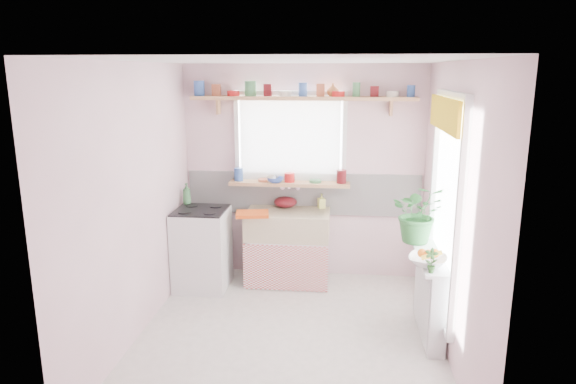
# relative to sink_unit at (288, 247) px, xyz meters

# --- Properties ---
(room) EXTENTS (3.20, 3.20, 3.20)m
(room) POSITION_rel_sink_unit_xyz_m (0.81, -0.43, 0.94)
(room) COLOR silver
(room) RESTS_ON ground
(sink_unit) EXTENTS (0.95, 0.65, 1.11)m
(sink_unit) POSITION_rel_sink_unit_xyz_m (0.00, 0.00, 0.00)
(sink_unit) COLOR white
(sink_unit) RESTS_ON ground
(cooker) EXTENTS (0.58, 0.58, 0.93)m
(cooker) POSITION_rel_sink_unit_xyz_m (-0.95, -0.24, 0.03)
(cooker) COLOR white
(cooker) RESTS_ON ground
(radiator_ledge) EXTENTS (0.22, 0.95, 0.78)m
(radiator_ledge) POSITION_rel_sink_unit_xyz_m (1.45, -1.09, -0.03)
(radiator_ledge) COLOR white
(radiator_ledge) RESTS_ON ground
(windowsill) EXTENTS (1.40, 0.22, 0.04)m
(windowsill) POSITION_rel_sink_unit_xyz_m (-0.00, 0.19, 0.71)
(windowsill) COLOR tan
(windowsill) RESTS_ON room
(pine_shelf) EXTENTS (2.52, 0.24, 0.04)m
(pine_shelf) POSITION_rel_sink_unit_xyz_m (0.15, 0.18, 1.69)
(pine_shelf) COLOR tan
(pine_shelf) RESTS_ON room
(shelf_crockery) EXTENTS (2.47, 0.11, 0.12)m
(shelf_crockery) POSITION_rel_sink_unit_xyz_m (0.13, 0.18, 1.76)
(shelf_crockery) COLOR #3359A5
(shelf_crockery) RESTS_ON pine_shelf
(sill_crockery) EXTENTS (1.35, 0.11, 0.12)m
(sill_crockery) POSITION_rel_sink_unit_xyz_m (-0.00, 0.19, 0.78)
(sill_crockery) COLOR #3359A5
(sill_crockery) RESTS_ON windowsill
(dish_tray) EXTENTS (0.40, 0.32, 0.04)m
(dish_tray) POSITION_rel_sink_unit_xyz_m (-0.38, -0.19, 0.44)
(dish_tray) COLOR #E75214
(dish_tray) RESTS_ON sink_unit
(colander) EXTENTS (0.34, 0.34, 0.12)m
(colander) POSITION_rel_sink_unit_xyz_m (-0.05, 0.21, 0.48)
(colander) COLOR #550E14
(colander) RESTS_ON sink_unit
(jade_plant) EXTENTS (0.53, 0.46, 0.59)m
(jade_plant) POSITION_rel_sink_unit_xyz_m (1.36, -0.69, 0.64)
(jade_plant) COLOR #2C6E32
(jade_plant) RESTS_ON radiator_ledge
(fruit_bowl) EXTENTS (0.40, 0.40, 0.08)m
(fruit_bowl) POSITION_rel_sink_unit_xyz_m (1.36, -1.32, 0.38)
(fruit_bowl) COLOR white
(fruit_bowl) RESTS_ON radiator_ledge
(herb_pot) EXTENTS (0.13, 0.10, 0.21)m
(herb_pot) POSITION_rel_sink_unit_xyz_m (1.36, -1.49, 0.45)
(herb_pot) COLOR #2D5F26
(herb_pot) RESTS_ON radiator_ledge
(soap_bottle_sink) EXTENTS (0.10, 0.10, 0.17)m
(soap_bottle_sink) POSITION_rel_sink_unit_xyz_m (0.37, 0.21, 0.50)
(soap_bottle_sink) COLOR #D7E063
(soap_bottle_sink) RESTS_ON sink_unit
(sill_cup) EXTENTS (0.12, 0.12, 0.09)m
(sill_cup) POSITION_rel_sink_unit_xyz_m (-0.21, 0.13, 0.77)
(sill_cup) COLOR silver
(sill_cup) RESTS_ON windowsill
(sill_bowl) EXTENTS (0.24, 0.24, 0.06)m
(sill_bowl) POSITION_rel_sink_unit_xyz_m (-0.16, 0.14, 0.76)
(sill_bowl) COLOR #3758B5
(sill_bowl) RESTS_ON windowsill
(shelf_vase) EXTENTS (0.18, 0.18, 0.14)m
(shelf_vase) POSITION_rel_sink_unit_xyz_m (0.48, 0.24, 1.78)
(shelf_vase) COLOR #B26B36
(shelf_vase) RESTS_ON pine_shelf
(cooker_bottle) EXTENTS (0.10, 0.10, 0.25)m
(cooker_bottle) POSITION_rel_sink_unit_xyz_m (-1.17, -0.02, 0.61)
(cooker_bottle) COLOR #408048
(cooker_bottle) RESTS_ON cooker
(fruit) EXTENTS (0.20, 0.14, 0.10)m
(fruit) POSITION_rel_sink_unit_xyz_m (1.37, -1.31, 0.45)
(fruit) COLOR orange
(fruit) RESTS_ON fruit_bowl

